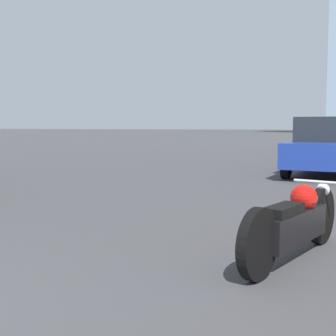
# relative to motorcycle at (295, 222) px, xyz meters

# --- Properties ---
(motorcycle) EXTENTS (0.81, 2.32, 0.77)m
(motorcycle) POSITION_rel_motorcycle_xyz_m (0.00, 0.00, 0.00)
(motorcycle) COLOR black
(motorcycle) RESTS_ON ground_plane
(parked_car_blue) EXTENTS (2.09, 4.37, 1.66)m
(parked_car_blue) POSITION_rel_motorcycle_xyz_m (-0.43, 8.98, 0.43)
(parked_car_blue) COLOR #1E3899
(parked_car_blue) RESTS_ON ground_plane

